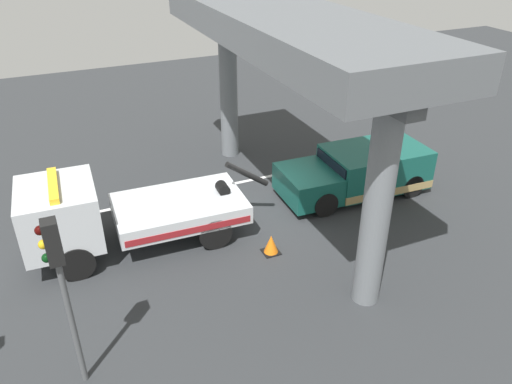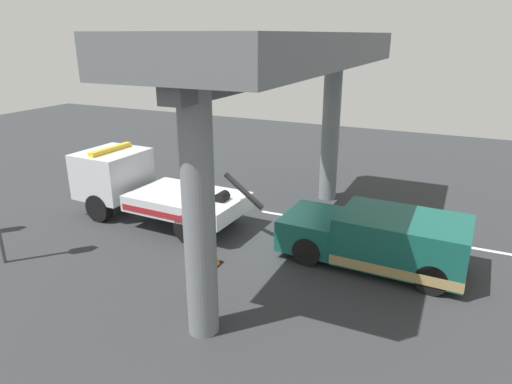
% 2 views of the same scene
% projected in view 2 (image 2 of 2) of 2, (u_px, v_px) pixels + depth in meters
% --- Properties ---
extents(ground_plane, '(60.00, 40.00, 0.10)m').
position_uv_depth(ground_plane, '(269.00, 243.00, 14.53)').
color(ground_plane, '#2D3033').
extents(lane_stripe_west, '(2.60, 0.16, 0.01)m').
position_uv_depth(lane_stripe_west, '(475.00, 248.00, 14.09)').
color(lane_stripe_west, silver).
rests_on(lane_stripe_west, ground).
extents(lane_stripe_mid, '(2.60, 0.16, 0.01)m').
position_uv_depth(lane_stripe_mid, '(295.00, 217.00, 16.49)').
color(lane_stripe_mid, silver).
rests_on(lane_stripe_mid, ground).
extents(lane_stripe_east, '(2.60, 0.16, 0.01)m').
position_uv_depth(lane_stripe_east, '(160.00, 194.00, 18.89)').
color(lane_stripe_east, silver).
rests_on(lane_stripe_east, ground).
extents(tow_truck_white, '(7.29, 2.62, 2.46)m').
position_uv_depth(tow_truck_white, '(143.00, 186.00, 16.12)').
color(tow_truck_white, silver).
rests_on(tow_truck_white, ground).
extents(towed_van_green, '(5.27, 2.38, 1.58)m').
position_uv_depth(towed_van_green, '(381.00, 240.00, 12.86)').
color(towed_van_green, '#145147').
rests_on(towed_van_green, ground).
extents(overpass_structure, '(3.60, 11.61, 6.38)m').
position_uv_depth(overpass_structure, '(287.00, 65.00, 12.49)').
color(overpass_structure, slate).
rests_on(overpass_structure, ground).
extents(traffic_cone_orange, '(0.49, 0.49, 0.58)m').
position_uv_depth(traffic_cone_orange, '(212.00, 255.00, 13.04)').
color(traffic_cone_orange, orange).
rests_on(traffic_cone_orange, ground).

